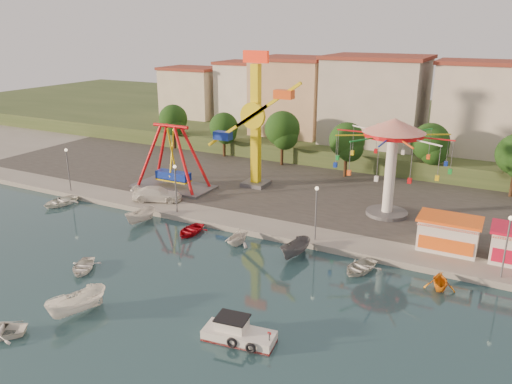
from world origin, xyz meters
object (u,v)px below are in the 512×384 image
Objects in this scene: pirate_ship_ride at (172,158)px; kamikaze_tower at (258,125)px; wave_swinger at (393,145)px; rowboat_a at (83,267)px; van at (157,194)px; skiff at (77,304)px; cabin_motorboat at (238,334)px.

kamikaze_tower reaches higher than pirate_ship_ride.
rowboat_a is (-20.04, -23.71, -7.83)m from wave_swinger.
pirate_ship_ride is at bearing -9.27° from van.
van is (-9.35, 21.05, 0.53)m from skiff.
rowboat_a is at bearing -130.20° from wave_swinger.
cabin_motorboat reaches higher than rowboat_a.
pirate_ship_ride is 2.18× the size of skiff.
cabin_motorboat is 12.07m from skiff.
kamikaze_tower is 27.50m from rowboat_a.
pirate_ship_ride is 2.00× the size of cabin_motorboat.
skiff is (-11.76, -2.66, 0.43)m from cabin_motorboat.
pirate_ship_ride reaches higher than cabin_motorboat.
rowboat_a is 16.60m from van.
pirate_ship_ride is 26.27m from wave_swinger.
van is (-24.60, -7.78, -6.78)m from wave_swinger.
rowboat_a is (-3.28, -26.10, -8.02)m from kamikaze_tower.
van reaches higher than skiff.
rowboat_a is 7.04m from skiff.
pirate_ship_ride is 32.44m from cabin_motorboat.
wave_swinger is 2.32× the size of cabin_motorboat.
skiff reaches higher than cabin_motorboat.
wave_swinger is at bearing 78.66° from skiff.
van is at bearing 131.54° from cabin_motorboat.
skiff is at bearing -67.75° from pirate_ship_ride.
kamikaze_tower is 14.61m from van.
pirate_ship_ride is at bearing 77.17° from rowboat_a.
pirate_ship_ride is 2.87× the size of rowboat_a.
van is (-4.56, 15.93, 1.05)m from rowboat_a.
pirate_ship_ride is at bearing 126.52° from cabin_motorboat.
pirate_ship_ride reaches higher than skiff.
cabin_motorboat is at bearing -97.59° from wave_swinger.
rowboat_a is at bearing -74.41° from pirate_ship_ride.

